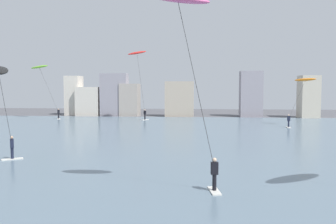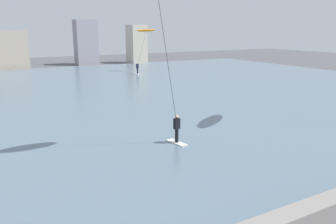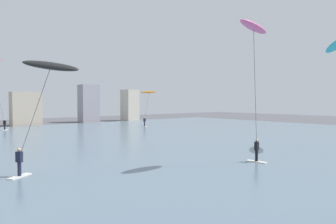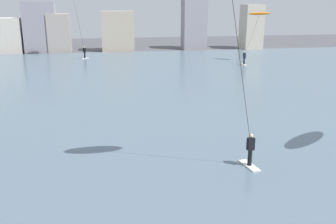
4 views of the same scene
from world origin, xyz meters
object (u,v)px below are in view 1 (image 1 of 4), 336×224
Objects in this scene: kitesurfer_lime at (41,70)px; kitesurfer_orange at (303,84)px; kitesurfer_red at (138,60)px; kitesurfer_pink at (183,20)px; kitesurfer_black at (0,79)px.

kitesurfer_orange is at bearing -11.66° from kitesurfer_lime.
kitesurfer_red is at bearing 160.67° from kitesurfer_orange.
kitesurfer_black is at bearing 158.10° from kitesurfer_pink.
kitesurfer_red is 1.26× the size of kitesurfer_lime.
kitesurfer_lime reaches higher than kitesurfer_black.
kitesurfer_pink is 46.25m from kitesurfer_lime.
kitesurfer_pink is at bearing -77.34° from kitesurfer_red.
kitesurfer_pink is at bearing -21.90° from kitesurfer_black.
kitesurfer_red reaches higher than kitesurfer_pink.
kitesurfer_pink is at bearing -57.75° from kitesurfer_lime.
kitesurfer_orange is 34.31m from kitesurfer_pink.
kitesurfer_pink reaches higher than kitesurfer_black.
kitesurfer_black is 37.03m from kitesurfer_lime.
kitesurfer_black is at bearing -69.03° from kitesurfer_lime.
kitesurfer_red is at bearing 0.24° from kitesurfer_lime.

